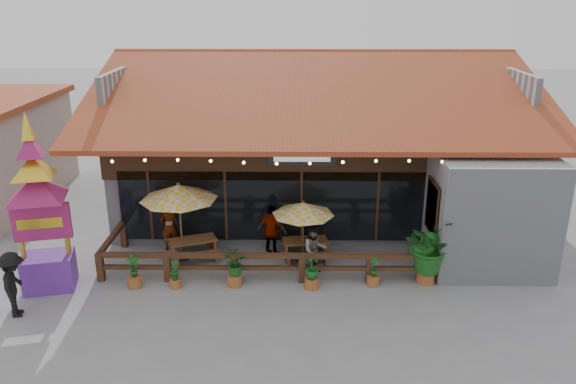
{
  "coord_description": "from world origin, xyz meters",
  "views": [
    {
      "loc": [
        -0.73,
        -15.39,
        8.12
      ],
      "look_at": [
        -0.94,
        1.5,
        2.13
      ],
      "focal_mm": 35.0,
      "sensor_mm": 36.0,
      "label": 1
    }
  ],
  "objects_px": {
    "umbrella_left": "(179,193)",
    "thai_sign_tower": "(37,192)",
    "umbrella_right": "(303,209)",
    "pedestrian": "(14,285)",
    "picnic_table_right": "(305,246)",
    "tropical_plant": "(428,247)",
    "picnic_table_left": "(193,246)"
  },
  "relations": [
    {
      "from": "umbrella_right",
      "to": "pedestrian",
      "type": "bearing_deg",
      "value": -157.13
    },
    {
      "from": "picnic_table_left",
      "to": "tropical_plant",
      "type": "distance_m",
      "value": 7.33
    },
    {
      "from": "umbrella_left",
      "to": "picnic_table_right",
      "type": "bearing_deg",
      "value": -0.02
    },
    {
      "from": "umbrella_left",
      "to": "tropical_plant",
      "type": "relative_size",
      "value": 1.5
    },
    {
      "from": "picnic_table_right",
      "to": "picnic_table_left",
      "type": "bearing_deg",
      "value": -179.15
    },
    {
      "from": "umbrella_left",
      "to": "thai_sign_tower",
      "type": "bearing_deg",
      "value": -150.87
    },
    {
      "from": "picnic_table_left",
      "to": "tropical_plant",
      "type": "height_order",
      "value": "tropical_plant"
    },
    {
      "from": "picnic_table_right",
      "to": "umbrella_left",
      "type": "bearing_deg",
      "value": 179.98
    },
    {
      "from": "umbrella_right",
      "to": "pedestrian",
      "type": "distance_m",
      "value": 8.34
    },
    {
      "from": "umbrella_right",
      "to": "picnic_table_left",
      "type": "bearing_deg",
      "value": 177.45
    },
    {
      "from": "umbrella_left",
      "to": "umbrella_right",
      "type": "height_order",
      "value": "umbrella_left"
    },
    {
      "from": "picnic_table_right",
      "to": "tropical_plant",
      "type": "height_order",
      "value": "tropical_plant"
    },
    {
      "from": "thai_sign_tower",
      "to": "tropical_plant",
      "type": "bearing_deg",
      "value": 2.31
    },
    {
      "from": "thai_sign_tower",
      "to": "tropical_plant",
      "type": "height_order",
      "value": "thai_sign_tower"
    },
    {
      "from": "picnic_table_left",
      "to": "pedestrian",
      "type": "xyz_separation_m",
      "value": [
        -4.12,
        -3.38,
        0.43
      ]
    },
    {
      "from": "picnic_table_right",
      "to": "thai_sign_tower",
      "type": "height_order",
      "value": "thai_sign_tower"
    },
    {
      "from": "picnic_table_right",
      "to": "pedestrian",
      "type": "xyz_separation_m",
      "value": [
        -7.71,
        -3.43,
        0.44
      ]
    },
    {
      "from": "pedestrian",
      "to": "umbrella_left",
      "type": "bearing_deg",
      "value": -64.17
    },
    {
      "from": "umbrella_right",
      "to": "picnic_table_left",
      "type": "xyz_separation_m",
      "value": [
        -3.52,
        0.16,
        -1.35
      ]
    },
    {
      "from": "umbrella_left",
      "to": "picnic_table_right",
      "type": "distance_m",
      "value": 4.35
    },
    {
      "from": "picnic_table_left",
      "to": "tropical_plant",
      "type": "relative_size",
      "value": 0.91
    },
    {
      "from": "umbrella_left",
      "to": "picnic_table_left",
      "type": "bearing_deg",
      "value": -8.52
    },
    {
      "from": "umbrella_right",
      "to": "tropical_plant",
      "type": "xyz_separation_m",
      "value": [
        3.64,
        -1.29,
        -0.68
      ]
    },
    {
      "from": "pedestrian",
      "to": "umbrella_right",
      "type": "bearing_deg",
      "value": -83.72
    },
    {
      "from": "picnic_table_left",
      "to": "pedestrian",
      "type": "height_order",
      "value": "pedestrian"
    },
    {
      "from": "picnic_table_right",
      "to": "thai_sign_tower",
      "type": "distance_m",
      "value": 8.09
    },
    {
      "from": "picnic_table_right",
      "to": "pedestrian",
      "type": "height_order",
      "value": "pedestrian"
    },
    {
      "from": "umbrella_right",
      "to": "tropical_plant",
      "type": "relative_size",
      "value": 1.11
    },
    {
      "from": "umbrella_left",
      "to": "pedestrian",
      "type": "distance_m",
      "value": 5.27
    },
    {
      "from": "picnic_table_right",
      "to": "tropical_plant",
      "type": "relative_size",
      "value": 0.79
    },
    {
      "from": "umbrella_left",
      "to": "thai_sign_tower",
      "type": "distance_m",
      "value": 4.05
    },
    {
      "from": "umbrella_left",
      "to": "thai_sign_tower",
      "type": "xyz_separation_m",
      "value": [
        -3.49,
        -1.94,
        0.69
      ]
    }
  ]
}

